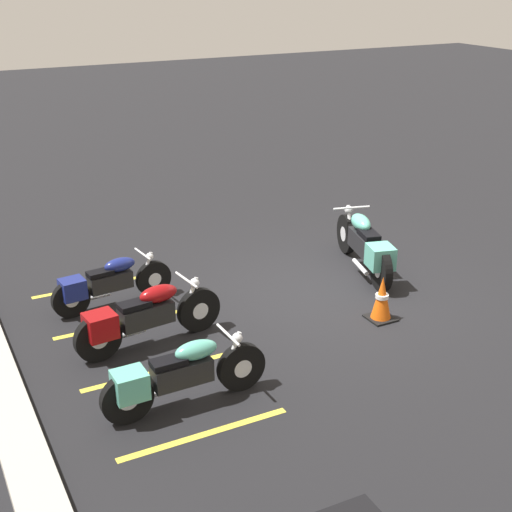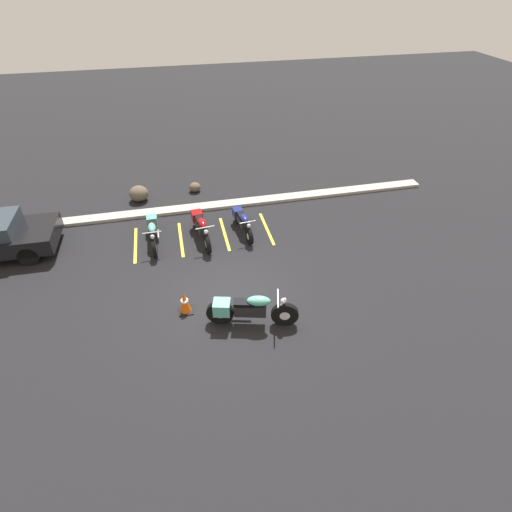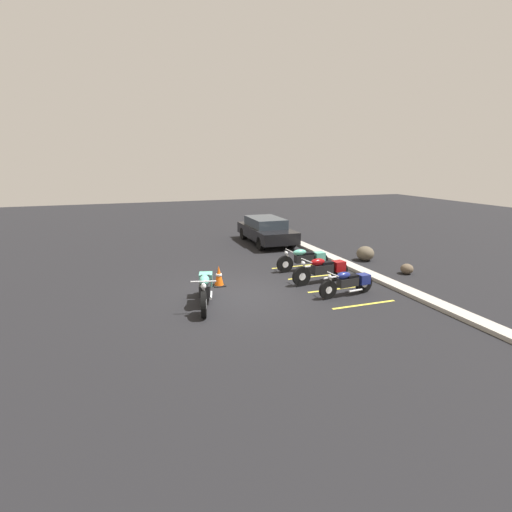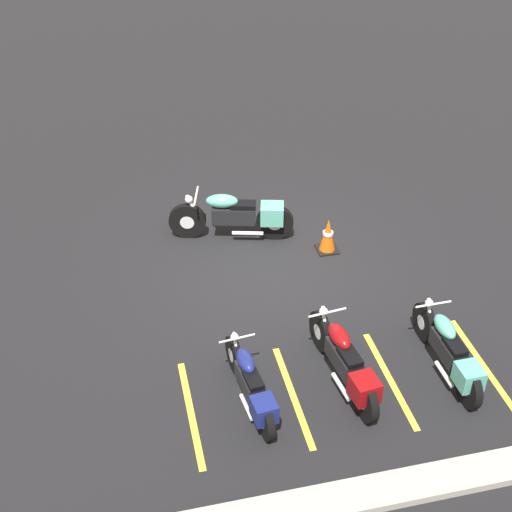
{
  "view_description": "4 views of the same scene",
  "coord_description": "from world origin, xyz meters",
  "px_view_note": "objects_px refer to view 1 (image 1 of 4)",
  "views": [
    {
      "loc": [
        -8.95,
        5.88,
        5.0
      ],
      "look_at": [
        0.42,
        1.04,
        0.68
      ],
      "focal_mm": 50.0,
      "sensor_mm": 36.0,
      "label": 1
    },
    {
      "loc": [
        -1.05,
        -8.34,
        7.94
      ],
      "look_at": [
        1.03,
        0.91,
        0.68
      ],
      "focal_mm": 28.0,
      "sensor_mm": 36.0,
      "label": 2
    },
    {
      "loc": [
        11.21,
        -3.38,
        4.1
      ],
      "look_at": [
        -0.73,
        0.9,
        1.04
      ],
      "focal_mm": 28.0,
      "sensor_mm": 36.0,
      "label": 3
    },
    {
      "loc": [
        2.64,
        10.42,
        7.81
      ],
      "look_at": [
        0.39,
        0.68,
        0.74
      ],
      "focal_mm": 50.0,
      "sensor_mm": 36.0,
      "label": 4
    }
  ],
  "objects_px": {
    "motorcycle_teal_featured": "(366,245)",
    "traffic_cone": "(382,299)",
    "parked_bike_1": "(142,317)",
    "parked_bike_0": "(177,375)",
    "parked_bike_2": "(107,283)"
  },
  "relations": [
    {
      "from": "motorcycle_teal_featured",
      "to": "traffic_cone",
      "type": "xyz_separation_m",
      "value": [
        -1.58,
        0.82,
        -0.18
      ]
    },
    {
      "from": "motorcycle_teal_featured",
      "to": "parked_bike_1",
      "type": "height_order",
      "value": "motorcycle_teal_featured"
    },
    {
      "from": "parked_bike_0",
      "to": "parked_bike_1",
      "type": "relative_size",
      "value": 0.96
    },
    {
      "from": "parked_bike_0",
      "to": "traffic_cone",
      "type": "relative_size",
      "value": 3.06
    },
    {
      "from": "motorcycle_teal_featured",
      "to": "parked_bike_2",
      "type": "relative_size",
      "value": 1.21
    },
    {
      "from": "motorcycle_teal_featured",
      "to": "parked_bike_2",
      "type": "height_order",
      "value": "motorcycle_teal_featured"
    },
    {
      "from": "parked_bike_0",
      "to": "traffic_cone",
      "type": "height_order",
      "value": "parked_bike_0"
    },
    {
      "from": "motorcycle_teal_featured",
      "to": "traffic_cone",
      "type": "distance_m",
      "value": 1.79
    },
    {
      "from": "parked_bike_0",
      "to": "parked_bike_1",
      "type": "xyz_separation_m",
      "value": [
        1.61,
        -0.11,
        0.02
      ]
    },
    {
      "from": "parked_bike_1",
      "to": "traffic_cone",
      "type": "relative_size",
      "value": 3.19
    },
    {
      "from": "parked_bike_0",
      "to": "motorcycle_teal_featured",
      "type": "bearing_deg",
      "value": 27.1
    },
    {
      "from": "parked_bike_2",
      "to": "traffic_cone",
      "type": "distance_m",
      "value": 4.24
    },
    {
      "from": "traffic_cone",
      "to": "motorcycle_teal_featured",
      "type": "bearing_deg",
      "value": -27.28
    },
    {
      "from": "motorcycle_teal_featured",
      "to": "parked_bike_1",
      "type": "relative_size",
      "value": 1.07
    },
    {
      "from": "parked_bike_0",
      "to": "traffic_cone",
      "type": "xyz_separation_m",
      "value": [
        0.77,
        -3.59,
        -0.12
      ]
    }
  ]
}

